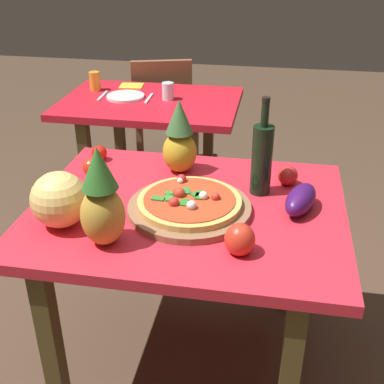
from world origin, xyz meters
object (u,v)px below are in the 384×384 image
at_px(pizza_board, 189,208).
at_px(pineapple_left, 102,202).
at_px(knife_utensil, 149,98).
at_px(display_table, 188,229).
at_px(background_table, 151,119).
at_px(napkin_folded, 131,86).
at_px(tomato_near_board, 99,153).
at_px(eggplant, 301,199).
at_px(drinking_glass_juice, 95,81).
at_px(pizza, 189,201).
at_px(dinner_plate, 125,96).
at_px(bell_pepper, 240,239).
at_px(pineapple_right, 180,140).
at_px(tomato_beside_pepper, 59,195).
at_px(tomato_at_corner, 92,167).
at_px(drinking_glass_water, 168,91).
at_px(fork_utensil, 103,96).
at_px(tomato_by_bottle, 288,176).
at_px(wine_bottle, 262,158).
at_px(dining_chair, 162,109).
at_px(melon, 59,200).

bearing_deg(pizza_board, pineapple_left, -133.77).
bearing_deg(knife_utensil, display_table, -70.82).
relative_size(background_table, napkin_folded, 7.24).
distance_m(display_table, tomato_near_board, 0.56).
relative_size(eggplant, drinking_glass_juice, 1.78).
height_order(pizza, knife_utensil, pizza).
bearing_deg(drinking_glass_juice, dinner_plate, -26.70).
distance_m(bell_pepper, dinner_plate, 1.64).
height_order(dinner_plate, napkin_folded, dinner_plate).
relative_size(pineapple_right, tomato_beside_pepper, 4.45).
relative_size(tomato_at_corner, tomato_near_board, 1.12).
bearing_deg(drinking_glass_water, fork_utensil, -178.01).
relative_size(tomato_by_bottle, drinking_glass_water, 0.79).
bearing_deg(napkin_folded, wine_bottle, -55.41).
relative_size(pizza, tomato_at_corner, 4.96).
relative_size(pineapple_left, drinking_glass_juice, 2.91).
height_order(tomato_near_board, tomato_beside_pepper, tomato_beside_pepper).
bearing_deg(pineapple_right, bell_pepper, -61.19).
bearing_deg(pineapple_right, background_table, 111.88).
relative_size(dining_chair, eggplant, 4.25).
distance_m(background_table, tomato_by_bottle, 1.23).
height_order(display_table, eggplant, eggplant).
relative_size(pizza_board, knife_utensil, 2.40).
xyz_separation_m(pizza_board, napkin_folded, (-0.63, 1.44, -0.01)).
relative_size(melon, napkin_folded, 1.35).
height_order(bell_pepper, tomato_by_bottle, bell_pepper).
bearing_deg(pineapple_right, pizza_board, -72.73).
relative_size(pineapple_right, fork_utensil, 1.67).
xyz_separation_m(drinking_glass_juice, fork_utensil, (0.08, -0.11, -0.05)).
xyz_separation_m(background_table, dinner_plate, (-0.15, 0.02, 0.12)).
bearing_deg(bell_pepper, pineapple_left, -177.44).
height_order(tomato_near_board, napkin_folded, tomato_near_board).
bearing_deg(bell_pepper, tomato_at_corner, 145.74).
xyz_separation_m(drinking_glass_water, fork_utensil, (-0.39, -0.01, -0.04)).
height_order(display_table, melon, melon).
xyz_separation_m(pineapple_right, drinking_glass_juice, (-0.73, 1.01, -0.08)).
xyz_separation_m(pineapple_right, knife_utensil, (-0.36, 0.90, -0.13)).
height_order(pizza_board, pineapple_right, pineapple_right).
bearing_deg(tomato_by_bottle, tomato_near_board, 173.65).
bearing_deg(pizza, pizza_board, -45.28).
height_order(dining_chair, drinking_glass_juice, same).
bearing_deg(pineapple_right, dinner_plate, 119.28).
bearing_deg(bell_pepper, display_table, 129.53).
height_order(wine_bottle, tomato_beside_pepper, wine_bottle).
bearing_deg(pineapple_right, drinking_glass_water, 105.54).
xyz_separation_m(pineapple_right, napkin_folded, (-0.54, 1.13, -0.13)).
height_order(pizza, drinking_glass_water, drinking_glass_water).
height_order(display_table, napkin_folded, napkin_folded).
bearing_deg(tomato_beside_pepper, napkin_folded, 96.40).
distance_m(knife_utensil, napkin_folded, 0.29).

